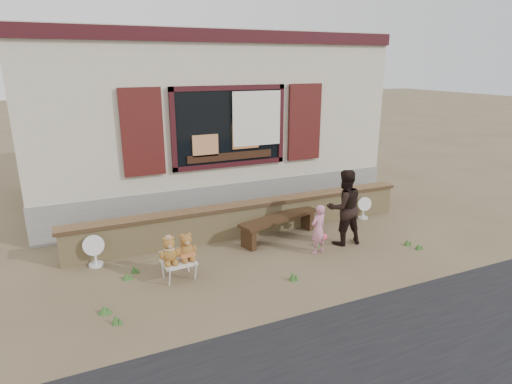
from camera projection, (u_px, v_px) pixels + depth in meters
name	position (u px, v px, depth m)	size (l,w,h in m)	color
ground	(269.00, 253.00, 7.83)	(80.00, 80.00, 0.00)	brown
shopfront	(195.00, 116.00, 11.17)	(8.04, 5.13, 4.00)	#B5AE92
brick_wall	(248.00, 218.00, 8.60)	(7.10, 0.36, 0.67)	tan
bench	(279.00, 222.00, 8.40)	(1.81, 0.86, 0.46)	black
folding_chair	(178.00, 262.00, 6.83)	(0.53, 0.48, 0.31)	silver
teddy_bear_left	(169.00, 249.00, 6.69)	(0.33, 0.29, 0.45)	brown
teddy_bear_right	(186.00, 246.00, 6.82)	(0.33, 0.29, 0.46)	brown
child	(318.00, 229.00, 7.69)	(0.34, 0.22, 0.93)	pink
adult	(344.00, 207.00, 8.05)	(0.71, 0.55, 1.46)	black
fan_left	(95.00, 250.00, 7.25)	(0.37, 0.24, 0.57)	white
fan_right	(364.00, 208.00, 9.50)	(0.32, 0.21, 0.50)	white
grass_tufts	(238.00, 273.00, 6.96)	(5.71, 1.50, 0.15)	#355F26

